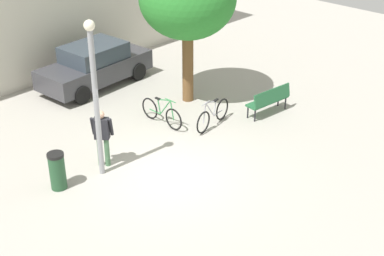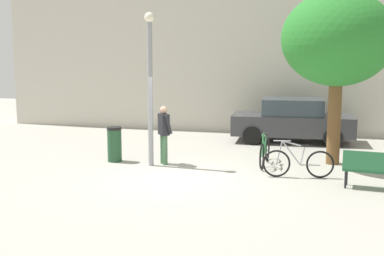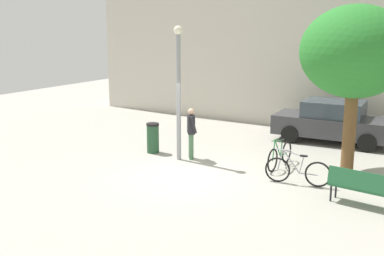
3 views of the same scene
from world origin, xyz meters
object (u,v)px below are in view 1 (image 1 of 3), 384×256
Objects in this scene: bicycle_silver at (213,115)px; bicycle_green at (162,113)px; park_bench at (269,99)px; lamppost at (95,90)px; trash_bin at (57,171)px; parked_car_charcoal at (95,65)px; person_by_lamppost at (102,134)px.

bicycle_silver is 1.60m from bicycle_green.
park_bench is 3.53m from bicycle_green.
lamppost is 4.17× the size of trash_bin.
trash_bin is (-7.19, 1.37, -0.03)m from park_bench.
trash_bin is (-4.31, -0.65, 0.13)m from bicycle_green.
bicycle_silver is at bearing -51.39° from bicycle_green.
bicycle_green is 4.00m from parked_car_charcoal.
park_bench is at bearing -22.39° from bicycle_silver.
bicycle_silver is at bearing -6.44° from trash_bin.
parked_car_charcoal is (3.59, 4.85, -1.68)m from lamppost.
lamppost is 2.35× the size of bicycle_green.
lamppost is 6.37m from park_bench.
bicycle_silver is (4.10, -0.36, -2.07)m from lamppost.
person_by_lamppost is 1.58m from trash_bin.
parked_car_charcoal is at bearing 111.77° from park_bench.
parked_car_charcoal is at bearing 43.81° from trash_bin.
lamppost reaches higher than bicycle_green.
parked_car_charcoal is (-0.51, 5.21, 0.39)m from bicycle_silver.
park_bench is at bearing -13.87° from person_by_lamppost.
lamppost is at bearing -11.36° from trash_bin.
lamppost is at bearing 175.04° from bicycle_silver.
parked_car_charcoal is 4.21× the size of trash_bin.
parked_car_charcoal reaches higher than bicycle_silver.
trash_bin reaches higher than bicycle_silver.
person_by_lamppost is 5.64m from parked_car_charcoal.
trash_bin is at bearing -171.39° from bicycle_green.
lamppost is at bearing -126.49° from parked_car_charcoal.
park_bench is 7.32m from trash_bin.
person_by_lamppost is 5.86m from park_bench.
park_bench is at bearing -68.23° from parked_car_charcoal.
person_by_lamppost is at bearing 1.08° from trash_bin.
trash_bin reaches higher than park_bench.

